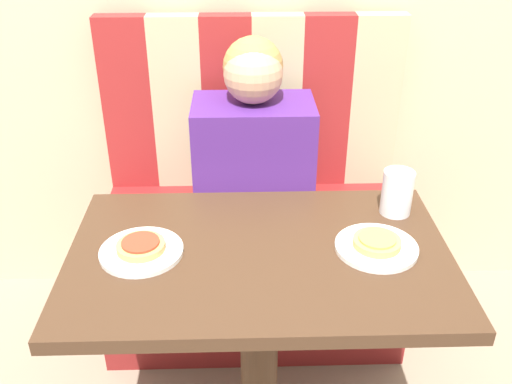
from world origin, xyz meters
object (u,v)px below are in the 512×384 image
at_px(person, 253,138).
at_px(plate_right, 376,246).
at_px(pizza_left, 141,245).
at_px(pizza_right, 377,241).
at_px(drinking_cup, 397,192).
at_px(plate_left, 142,250).

relative_size(person, plate_right, 2.98).
bearing_deg(pizza_left, person, 63.55).
xyz_separation_m(pizza_right, drinking_cup, (0.09, 0.17, 0.04)).
height_order(pizza_left, drinking_cup, drinking_cup).
xyz_separation_m(person, pizza_right, (0.28, -0.56, -0.02)).
distance_m(pizza_right, drinking_cup, 0.19).
xyz_separation_m(person, plate_left, (-0.28, -0.56, -0.04)).
xyz_separation_m(plate_left, plate_right, (0.56, 0.00, 0.00)).
distance_m(person, pizza_left, 0.63).
xyz_separation_m(plate_right, pizza_left, (-0.56, 0.00, 0.02)).
xyz_separation_m(person, plate_right, (0.28, -0.56, -0.04)).
height_order(person, plate_left, person).
height_order(person, pizza_right, person).
xyz_separation_m(plate_left, pizza_left, (0.00, 0.00, 0.02)).
bearing_deg(pizza_right, plate_right, 0.00).
xyz_separation_m(plate_right, pizza_right, (0.00, 0.00, 0.02)).
height_order(plate_right, drinking_cup, drinking_cup).
height_order(plate_right, pizza_left, pizza_left).
distance_m(plate_left, plate_right, 0.56).
distance_m(plate_left, pizza_left, 0.02).
height_order(plate_left, plate_right, same).
bearing_deg(pizza_left, plate_right, 0.00).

